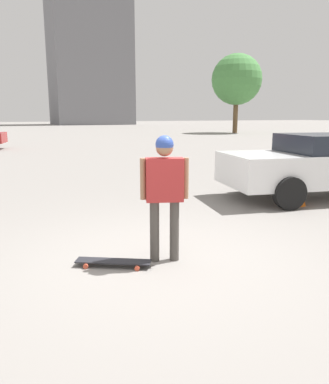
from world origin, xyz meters
TOP-DOWN VIEW (x-y plane):
  - ground_plane at (0.00, 0.00)m, footprint 220.00×220.00m
  - person at (0.00, 0.00)m, footprint 0.58×0.34m
  - skateboard at (0.66, -0.08)m, footprint 0.90×0.63m
  - car_parked_near at (-4.95, -1.99)m, footprint 4.94×2.65m
  - building_block_distant at (-16.65, -73.28)m, footprint 14.89×12.53m
  - tree_distant at (-21.45, -29.35)m, footprint 5.17×5.17m
  - traffic_cone at (-3.75, -1.61)m, footprint 0.36×0.36m

SIDE VIEW (x-z plane):
  - ground_plane at x=0.00m, z-range 0.00..0.00m
  - skateboard at x=0.66m, z-range 0.02..0.10m
  - traffic_cone at x=-3.75m, z-range 0.00..0.57m
  - car_parked_near at x=-4.95m, z-range 0.05..1.47m
  - person at x=0.00m, z-range 0.19..1.79m
  - tree_distant at x=-21.45m, z-range 1.41..9.45m
  - building_block_distant at x=-16.65m, z-range 0.00..34.71m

